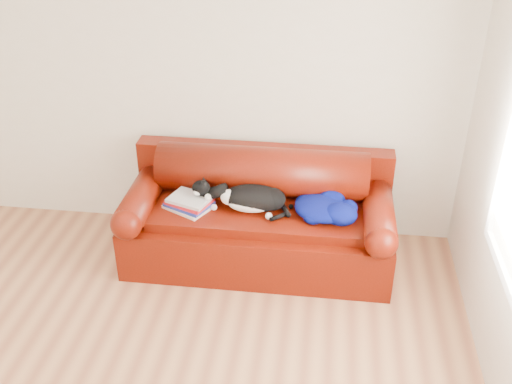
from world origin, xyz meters
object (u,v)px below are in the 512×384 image
sofa_base (258,234)px  blanket (325,207)px  book_stack (189,203)px  cat (253,199)px

sofa_base → blanket: (0.52, -0.06, 0.33)m
book_stack → cat: 0.50m
sofa_base → cat: bearing=-129.2°
book_stack → sofa_base: bearing=9.2°
book_stack → blanket: blanket is taller
book_stack → blanket: (1.05, 0.03, 0.02)m
cat → blanket: size_ratio=1.30×
book_stack → blanket: bearing=1.7°
sofa_base → blanket: bearing=-6.1°
sofa_base → cat: size_ratio=3.04×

